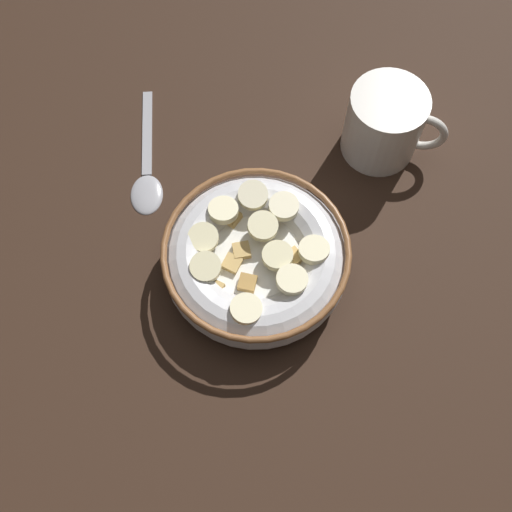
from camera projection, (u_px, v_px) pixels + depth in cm
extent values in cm
cube|color=#332116|center=(256.00, 273.00, 59.46)|extent=(110.17, 110.17, 2.00)
cylinder|color=silver|center=(256.00, 268.00, 58.27)|extent=(9.31, 9.31, 0.60)
torus|color=silver|center=(256.00, 259.00, 56.47)|extent=(16.93, 16.93, 4.53)
torus|color=brown|center=(256.00, 250.00, 54.68)|extent=(17.02, 17.02, 0.60)
cylinder|color=white|center=(256.00, 257.00, 55.91)|extent=(14.21, 14.21, 0.40)
cube|color=#B78947|center=(289.00, 211.00, 57.04)|extent=(1.97, 2.00, 0.80)
cube|color=#B78947|center=(253.00, 284.00, 54.18)|extent=(1.57, 1.59, 0.72)
cube|color=tan|center=(260.00, 225.00, 56.67)|extent=(2.04, 2.04, 0.70)
cube|color=tan|center=(214.00, 288.00, 54.07)|extent=(1.83, 1.86, 0.80)
cube|color=#AD7F42|center=(285.00, 307.00, 53.51)|extent=(2.11, 2.08, 0.89)
cube|color=tan|center=(232.00, 263.00, 55.15)|extent=(1.82, 1.78, 0.80)
cube|color=#AD7F42|center=(203.00, 236.00, 56.02)|extent=(2.15, 2.14, 0.77)
cube|color=tan|center=(293.00, 257.00, 55.28)|extent=(2.14, 2.14, 0.73)
cube|color=tan|center=(314.00, 232.00, 56.19)|extent=(2.16, 2.16, 0.73)
cube|color=tan|center=(273.00, 203.00, 57.54)|extent=(1.83, 1.78, 0.84)
cube|color=tan|center=(248.00, 311.00, 53.29)|extent=(2.10, 2.12, 0.85)
cube|color=tan|center=(231.00, 218.00, 57.01)|extent=(2.01, 1.97, 0.88)
cube|color=tan|center=(242.00, 250.00, 55.64)|extent=(2.03, 2.04, 0.69)
cube|color=#AD7F42|center=(188.00, 251.00, 55.46)|extent=(2.04, 2.01, 0.80)
cylinder|color=beige|center=(206.00, 267.00, 53.86)|extent=(3.30, 3.32, 1.12)
cylinder|color=#F4EABC|center=(292.00, 280.00, 53.08)|extent=(3.71, 3.73, 0.96)
cylinder|color=beige|center=(279.00, 252.00, 54.59)|extent=(3.89, 3.88, 0.83)
cylinder|color=#F4EABC|center=(246.00, 309.00, 52.21)|extent=(3.92, 3.90, 1.05)
cylinder|color=#F4EABC|center=(223.00, 210.00, 56.00)|extent=(3.92, 3.97, 1.22)
cylinder|color=beige|center=(204.00, 234.00, 55.42)|extent=(3.79, 3.81, 1.17)
cylinder|color=#F4EABC|center=(314.00, 250.00, 54.45)|extent=(3.94, 3.96, 1.20)
cylinder|color=beige|center=(260.00, 225.00, 55.24)|extent=(3.11, 3.12, 1.15)
cylinder|color=#F9EFC6|center=(284.00, 206.00, 56.06)|extent=(3.86, 3.86, 0.80)
cylinder|color=#F9EFC6|center=(253.00, 195.00, 56.39)|extent=(3.58, 3.60, 1.34)
ellipsoid|color=#A5A5AD|center=(146.00, 193.00, 61.41)|extent=(4.55, 5.37, 0.80)
cube|color=#A5A5AD|center=(147.00, 132.00, 64.63)|extent=(4.32, 10.18, 0.36)
cylinder|color=white|center=(383.00, 124.00, 60.66)|extent=(7.57, 7.57, 7.59)
torus|color=white|center=(422.00, 132.00, 60.26)|extent=(5.05, 0.80, 5.05)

